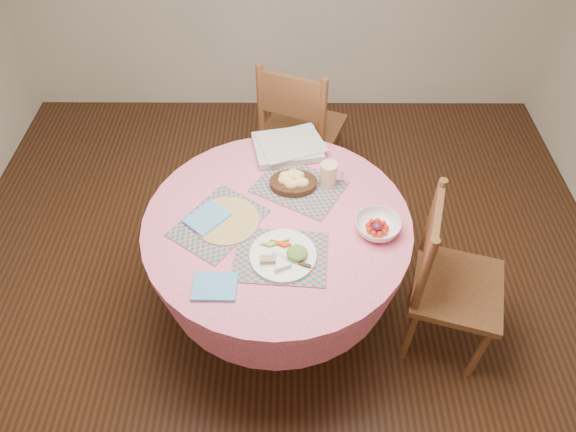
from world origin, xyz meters
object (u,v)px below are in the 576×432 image
chair_right (448,280)px  wicker_trivet (227,221)px  fruit_bowl (377,226)px  bread_bowl (293,181)px  latte_mug (329,174)px  dinner_plate (285,255)px  dining_table (278,247)px  chair_back (299,128)px

chair_right → wicker_trivet: bearing=99.0°
fruit_bowl → bread_bowl: bearing=142.6°
wicker_trivet → latte_mug: (0.48, 0.25, 0.06)m
bread_bowl → dinner_plate: bearing=-94.8°
bread_bowl → latte_mug: bearing=4.0°
chair_right → bread_bowl: size_ratio=4.11×
chair_right → latte_mug: (-0.57, 0.38, 0.33)m
dining_table → latte_mug: bearing=44.0°
wicker_trivet → chair_right: bearing=-7.4°
dining_table → dinner_plate: bearing=-80.6°
dining_table → chair_back: bearing=83.3°
wicker_trivet → fruit_bowl: (0.68, -0.05, 0.03)m
dinner_plate → fruit_bowl: size_ratio=1.17×
chair_right → fruit_bowl: bearing=93.8°
dining_table → wicker_trivet: size_ratio=4.13×
dinner_plate → bread_bowl: 0.45m
chair_right → bread_bowl: bearing=79.9°
dinner_plate → bread_bowl: bread_bowl is taller
chair_back → dinner_plate: size_ratio=3.47×
dining_table → fruit_bowl: fruit_bowl is taller
chair_back → wicker_trivet: chair_back is taller
wicker_trivet → latte_mug: bearing=27.4°
wicker_trivet → bread_bowl: bearing=37.6°
chair_back → wicker_trivet: 1.08m
fruit_bowl → dining_table: bearing=172.1°
dining_table → chair_back: (0.12, 0.98, -0.03)m
dinner_plate → fruit_bowl: 0.44m
chair_right → fruit_bowl: (-0.36, 0.08, 0.29)m
chair_right → dining_table: bearing=96.4°
dining_table → latte_mug: (0.25, 0.24, 0.26)m
wicker_trivet → bread_bowl: 0.38m
bread_bowl → fruit_bowl: bearing=-37.4°
bread_bowl → latte_mug: (0.17, 0.01, 0.03)m
latte_mug → fruit_bowl: size_ratio=0.51×
bread_bowl → fruit_bowl: bread_bowl is taller
dining_table → chair_back: chair_back is taller
wicker_trivet → chair_back: bearing=70.8°
chair_back → bread_bowl: bearing=108.0°
chair_right → latte_mug: bearing=72.5°
dining_table → wicker_trivet: 0.31m
chair_right → bread_bowl: chair_right is taller
chair_right → wicker_trivet: 1.08m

